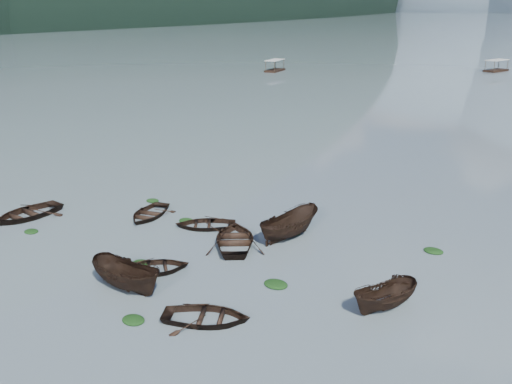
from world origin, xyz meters
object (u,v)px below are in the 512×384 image
Objects in this scene: pontoon_left at (275,71)px; pontoon_centre at (496,71)px; rowboat_3 at (235,244)px; rowboat_0 at (28,217)px.

pontoon_left is 0.99× the size of pontoon_centre.
pontoon_centre is (-10.50, 101.03, 0.00)m from rowboat_3.
rowboat_0 is at bearing -76.37° from pontoon_centre.
pontoon_left is (-47.65, 74.25, 0.00)m from rowboat_3.
rowboat_3 is at bearing 21.08° from rowboat_0.
pontoon_centre reaches higher than rowboat_3.
rowboat_0 is 15.10m from rowboat_3.
rowboat_3 is 101.57m from pontoon_centre.
rowboat_3 is at bearing -68.87° from pontoon_left.
pontoon_centre reaches higher than pontoon_left.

